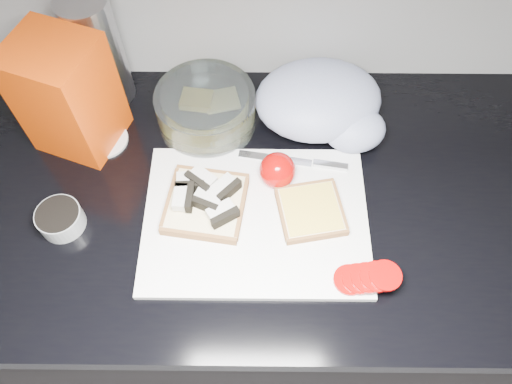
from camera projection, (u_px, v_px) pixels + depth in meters
base_cabinet at (215, 280)px, 1.34m from camera, size 3.50×0.60×0.86m
countertop at (199, 194)px, 0.95m from camera, size 3.50×0.64×0.04m
cutting_board at (256, 219)px, 0.90m from camera, size 0.40×0.30×0.01m
bread_left at (205, 201)px, 0.89m from camera, size 0.16×0.16×0.04m
bread_right at (311, 211)px, 0.89m from camera, size 0.14×0.14×0.02m
tomato_slices at (367, 278)px, 0.82m from camera, size 0.12×0.08×0.02m
knife at (307, 162)px, 0.95m from camera, size 0.21×0.05×0.01m
seed_tub at (60, 218)px, 0.88m from camera, size 0.08×0.08×0.04m
tub_lid at (105, 140)px, 0.99m from camera, size 0.10×0.10×0.01m
glass_bowl at (206, 109)px, 0.98m from camera, size 0.20×0.20×0.08m
bread_bag at (67, 95)px, 0.90m from camera, size 0.18×0.18×0.23m
steel_canister at (98, 52)px, 0.96m from camera, size 0.10×0.10×0.23m
grocery_bag at (323, 104)px, 0.97m from camera, size 0.27×0.23×0.11m
whole_tomatoes at (277, 170)px, 0.92m from camera, size 0.07×0.07×0.07m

